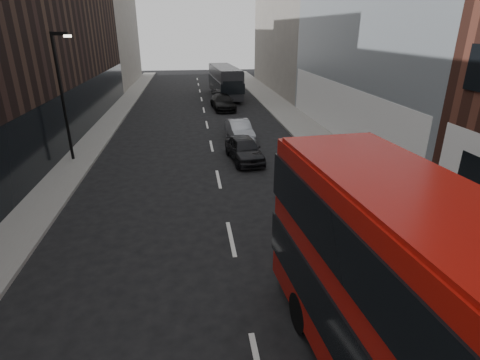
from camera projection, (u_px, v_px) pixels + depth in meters
name	position (u px, v px, depth m)	size (l,w,h in m)	color
sidewalk_right	(300.00, 124.00, 30.50)	(3.00, 80.00, 0.15)	slate
sidewalk_left	(103.00, 130.00, 28.61)	(2.00, 80.00, 0.15)	slate
building_victorian	(292.00, 7.00, 44.82)	(6.50, 24.00, 21.00)	slate
building_left_mid	(59.00, 32.00, 30.17)	(5.00, 24.00, 14.00)	black
building_left_far	(111.00, 35.00, 50.57)	(5.00, 20.00, 13.00)	slate
street_lamp	(62.00, 89.00, 20.61)	(1.06, 0.22, 7.00)	black
red_bus	(467.00, 359.00, 5.74)	(3.65, 11.75, 4.68)	#970F09
grey_bus	(225.00, 81.00, 42.08)	(3.11, 10.58, 3.38)	black
car_a	(244.00, 149.00, 22.03)	(1.70, 4.21, 1.44)	black
car_b	(239.00, 130.00, 26.28)	(1.43, 4.10, 1.35)	#909298
car_c	(223.00, 102.00, 36.03)	(1.98, 4.87, 1.41)	black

